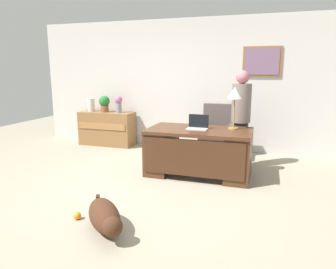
{
  "coord_description": "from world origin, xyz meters",
  "views": [
    {
      "loc": [
        1.56,
        -3.87,
        1.66
      ],
      "look_at": [
        0.22,
        0.3,
        0.75
      ],
      "focal_mm": 33.21,
      "sensor_mm": 36.0,
      "label": 1
    }
  ],
  "objects_px": {
    "laptop": "(198,125)",
    "credenza": "(107,128)",
    "vase_with_flowers": "(119,103)",
    "dog_lying": "(105,217)",
    "armchair": "(217,134)",
    "desk": "(199,151)",
    "vase_empty": "(91,105)",
    "potted_plant": "(104,103)",
    "dog_toy_ball": "(77,216)",
    "person_standing": "(241,119)",
    "desk_lamp": "(235,96)"
  },
  "relations": [
    {
      "from": "person_standing",
      "to": "dog_lying",
      "type": "distance_m",
      "value": 2.98
    },
    {
      "from": "credenza",
      "to": "armchair",
      "type": "relative_size",
      "value": 1.18
    },
    {
      "from": "credenza",
      "to": "desk_lamp",
      "type": "distance_m",
      "value": 3.28
    },
    {
      "from": "person_standing",
      "to": "vase_with_flowers",
      "type": "distance_m",
      "value": 2.8
    },
    {
      "from": "armchair",
      "to": "person_standing",
      "type": "relative_size",
      "value": 0.62
    },
    {
      "from": "vase_with_flowers",
      "to": "dog_lying",
      "type": "bearing_deg",
      "value": -65.75
    },
    {
      "from": "laptop",
      "to": "person_standing",
      "type": "bearing_deg",
      "value": 43.81
    },
    {
      "from": "dog_toy_ball",
      "to": "vase_empty",
      "type": "bearing_deg",
      "value": 118.56
    },
    {
      "from": "person_standing",
      "to": "dog_toy_ball",
      "type": "height_order",
      "value": "person_standing"
    },
    {
      "from": "dog_lying",
      "to": "laptop",
      "type": "relative_size",
      "value": 2.23
    },
    {
      "from": "desk_lamp",
      "to": "credenza",
      "type": "bearing_deg",
      "value": 157.38
    },
    {
      "from": "desk_lamp",
      "to": "armchair",
      "type": "bearing_deg",
      "value": 114.03
    },
    {
      "from": "potted_plant",
      "to": "dog_toy_ball",
      "type": "distance_m",
      "value": 3.76
    },
    {
      "from": "laptop",
      "to": "potted_plant",
      "type": "distance_m",
      "value": 2.79
    },
    {
      "from": "dog_lying",
      "to": "desk_lamp",
      "type": "distance_m",
      "value": 2.72
    },
    {
      "from": "person_standing",
      "to": "dog_toy_ball",
      "type": "bearing_deg",
      "value": -121.44
    },
    {
      "from": "credenza",
      "to": "dog_toy_ball",
      "type": "distance_m",
      "value": 3.64
    },
    {
      "from": "desk",
      "to": "dog_lying",
      "type": "distance_m",
      "value": 2.14
    },
    {
      "from": "vase_with_flowers",
      "to": "potted_plant",
      "type": "distance_m",
      "value": 0.35
    },
    {
      "from": "person_standing",
      "to": "potted_plant",
      "type": "relative_size",
      "value": 4.6
    },
    {
      "from": "credenza",
      "to": "armchair",
      "type": "height_order",
      "value": "armchair"
    },
    {
      "from": "desk",
      "to": "desk_lamp",
      "type": "relative_size",
      "value": 2.45
    },
    {
      "from": "person_standing",
      "to": "desk_lamp",
      "type": "distance_m",
      "value": 0.6
    },
    {
      "from": "person_standing",
      "to": "vase_empty",
      "type": "bearing_deg",
      "value": 166.79
    },
    {
      "from": "vase_with_flowers",
      "to": "laptop",
      "type": "bearing_deg",
      "value": -33.57
    },
    {
      "from": "desk",
      "to": "credenza",
      "type": "xyz_separation_m",
      "value": [
        -2.41,
        1.41,
        -0.03
      ]
    },
    {
      "from": "dog_lying",
      "to": "potted_plant",
      "type": "relative_size",
      "value": 1.98
    },
    {
      "from": "laptop",
      "to": "vase_with_flowers",
      "type": "bearing_deg",
      "value": 146.43
    },
    {
      "from": "dog_lying",
      "to": "potted_plant",
      "type": "height_order",
      "value": "potted_plant"
    },
    {
      "from": "potted_plant",
      "to": "person_standing",
      "type": "bearing_deg",
      "value": -14.61
    },
    {
      "from": "desk",
      "to": "vase_with_flowers",
      "type": "relative_size",
      "value": 4.44
    },
    {
      "from": "laptop",
      "to": "desk_lamp",
      "type": "distance_m",
      "value": 0.73
    },
    {
      "from": "desk",
      "to": "desk_lamp",
      "type": "height_order",
      "value": "desk_lamp"
    },
    {
      "from": "dog_lying",
      "to": "desk",
      "type": "bearing_deg",
      "value": 75.12
    },
    {
      "from": "armchair",
      "to": "desk_lamp",
      "type": "distance_m",
      "value": 1.23
    },
    {
      "from": "desk",
      "to": "person_standing",
      "type": "distance_m",
      "value": 0.96
    },
    {
      "from": "dog_toy_ball",
      "to": "person_standing",
      "type": "bearing_deg",
      "value": 58.56
    },
    {
      "from": "credenza",
      "to": "desk_lamp",
      "type": "height_order",
      "value": "desk_lamp"
    },
    {
      "from": "dog_lying",
      "to": "potted_plant",
      "type": "bearing_deg",
      "value": 118.89
    },
    {
      "from": "armchair",
      "to": "desk",
      "type": "bearing_deg",
      "value": -97.19
    },
    {
      "from": "dog_toy_ball",
      "to": "desk_lamp",
      "type": "bearing_deg",
      "value": 55.01
    },
    {
      "from": "dog_lying",
      "to": "vase_with_flowers",
      "type": "xyz_separation_m",
      "value": [
        -1.56,
        3.46,
        0.8
      ]
    },
    {
      "from": "desk",
      "to": "dog_toy_ball",
      "type": "bearing_deg",
      "value": -116.76
    },
    {
      "from": "armchair",
      "to": "person_standing",
      "type": "bearing_deg",
      "value": -43.33
    },
    {
      "from": "armchair",
      "to": "vase_with_flowers",
      "type": "height_order",
      "value": "vase_with_flowers"
    },
    {
      "from": "credenza",
      "to": "person_standing",
      "type": "xyz_separation_m",
      "value": [
        2.99,
        -0.79,
        0.48
      ]
    },
    {
      "from": "armchair",
      "to": "laptop",
      "type": "height_order",
      "value": "armchair"
    },
    {
      "from": "credenza",
      "to": "laptop",
      "type": "bearing_deg",
      "value": -30.04
    },
    {
      "from": "laptop",
      "to": "credenza",
      "type": "bearing_deg",
      "value": 149.96
    },
    {
      "from": "vase_empty",
      "to": "desk",
      "type": "bearing_deg",
      "value": -26.77
    }
  ]
}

